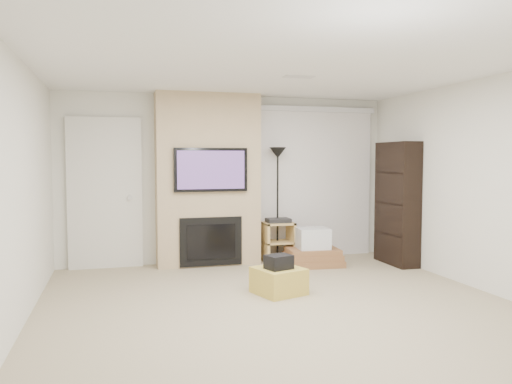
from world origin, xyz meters
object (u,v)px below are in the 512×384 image
object	(u,v)px
ottoman	(279,281)
box_stack	(312,251)
av_stand	(278,239)
bookshelf	(397,203)
floor_lamp	(278,172)

from	to	relation	value
ottoman	box_stack	distance (m)	1.65
av_stand	bookshelf	world-z (taller)	bookshelf
ottoman	av_stand	bearing A→B (deg)	71.97
floor_lamp	bookshelf	size ratio (longest dim) A/B	0.96
ottoman	bookshelf	distance (m)	2.57
ottoman	floor_lamp	bearing A→B (deg)	72.30
floor_lamp	bookshelf	world-z (taller)	bookshelf
av_stand	floor_lamp	bearing A→B (deg)	81.84
ottoman	bookshelf	world-z (taller)	bookshelf
floor_lamp	av_stand	xyz separation A→B (m)	(-0.01, -0.06, -1.02)
ottoman	floor_lamp	size ratio (longest dim) A/B	0.29
bookshelf	floor_lamp	bearing A→B (deg)	157.63
av_stand	bookshelf	size ratio (longest dim) A/B	0.37
av_stand	box_stack	bearing A→B (deg)	-41.74
ottoman	floor_lamp	xyz separation A→B (m)	(0.56, 1.77, 1.21)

